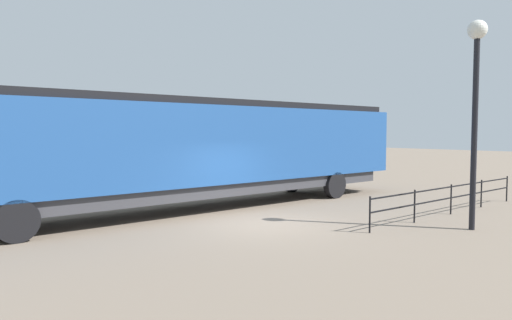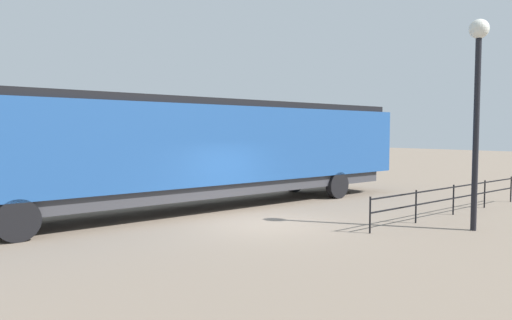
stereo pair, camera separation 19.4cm
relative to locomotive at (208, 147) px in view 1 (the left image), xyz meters
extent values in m
plane|color=#756656|center=(3.48, -0.33, -2.21)|extent=(120.00, 120.00, 0.00)
cube|color=navy|center=(0.00, -0.57, 0.12)|extent=(2.93, 18.94, 2.67)
cube|color=black|center=(0.00, 7.60, -0.28)|extent=(2.81, 2.60, 1.87)
cube|color=black|center=(0.00, -0.57, 1.58)|extent=(2.64, 18.18, 0.24)
cube|color=#38383D|center=(0.00, -0.57, -1.44)|extent=(2.64, 17.43, 0.45)
cylinder|color=black|center=(-1.32, 5.49, -1.66)|extent=(0.30, 1.10, 1.10)
cylinder|color=black|center=(1.32, 5.49, -1.66)|extent=(0.30, 1.10, 1.10)
cylinder|color=black|center=(1.32, -6.63, -1.66)|extent=(0.30, 1.10, 1.10)
cylinder|color=black|center=(7.92, 3.68, 0.51)|extent=(0.16, 0.16, 5.45)
sphere|color=silver|center=(7.92, 3.68, 3.39)|extent=(0.53, 0.53, 0.53)
cube|color=black|center=(6.32, 5.58, -1.28)|extent=(0.04, 8.97, 0.04)
cube|color=black|center=(6.32, 5.58, -1.66)|extent=(0.04, 8.97, 0.04)
cylinder|color=black|center=(6.32, 1.10, -1.71)|extent=(0.05, 0.05, 1.01)
cylinder|color=black|center=(6.32, 3.34, -1.71)|extent=(0.05, 0.05, 1.01)
cylinder|color=black|center=(6.32, 5.58, -1.71)|extent=(0.05, 0.05, 1.01)
cylinder|color=black|center=(6.32, 7.83, -1.71)|extent=(0.05, 0.05, 1.01)
cylinder|color=black|center=(6.32, 10.07, -1.71)|extent=(0.05, 0.05, 1.01)
camera|label=1|loc=(13.92, -9.31, 0.57)|focal=32.29mm
camera|label=2|loc=(14.05, -9.16, 0.57)|focal=32.29mm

